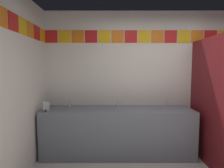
% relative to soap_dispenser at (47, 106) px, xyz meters
% --- Properties ---
extents(wall_back, '(4.41, 0.09, 2.58)m').
position_rel_soap_dispenser_xyz_m(wall_back, '(2.04, 0.53, 0.39)').
color(wall_back, silver).
rests_on(wall_back, ground_plane).
extents(vanity_counter, '(2.59, 0.61, 0.83)m').
position_rel_soap_dispenser_xyz_m(vanity_counter, '(1.18, 0.19, -0.48)').
color(vanity_counter, slate).
rests_on(vanity_counter, ground_plane).
extents(faucet_left, '(0.04, 0.10, 0.14)m').
position_rel_soap_dispenser_xyz_m(faucet_left, '(0.32, 0.27, -0.03)').
color(faucet_left, silver).
rests_on(faucet_left, vanity_counter).
extents(faucet_center, '(0.04, 0.10, 0.14)m').
position_rel_soap_dispenser_xyz_m(faucet_center, '(1.18, 0.27, -0.03)').
color(faucet_center, silver).
rests_on(faucet_center, vanity_counter).
extents(faucet_right, '(0.04, 0.10, 0.14)m').
position_rel_soap_dispenser_xyz_m(faucet_right, '(2.04, 0.27, -0.03)').
color(faucet_right, silver).
rests_on(faucet_right, vanity_counter).
extents(soap_dispenser, '(0.09, 0.09, 0.16)m').
position_rel_soap_dispenser_xyz_m(soap_dispenser, '(0.00, 0.00, 0.00)').
color(soap_dispenser, '#B7BABF').
rests_on(soap_dispenser, vanity_counter).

